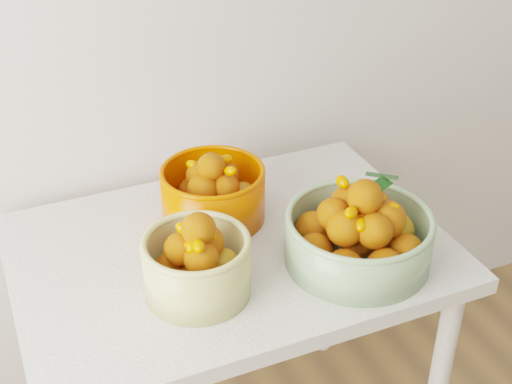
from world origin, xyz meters
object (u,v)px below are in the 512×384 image
bowl_cream (197,264)px  bowl_orange (213,192)px  bowl_green (359,234)px  table (231,278)px

bowl_cream → bowl_orange: 0.28m
bowl_green → bowl_orange: (-0.24, 0.29, -0.00)m
bowl_cream → bowl_orange: bearing=62.9°
bowl_green → bowl_orange: size_ratio=1.32×
table → bowl_orange: size_ratio=3.88×
bowl_green → bowl_cream: bearing=174.1°
bowl_green → bowl_orange: bowl_green is taller
bowl_cream → bowl_orange: bowl_cream is taller
table → bowl_orange: bearing=86.7°
bowl_green → bowl_orange: bearing=129.1°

